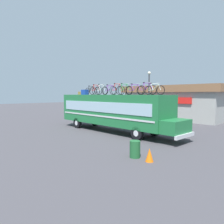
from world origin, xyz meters
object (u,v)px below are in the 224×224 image
rooftop_bicycle_6 (124,90)px  trash_bin (135,149)px  street_lamp (149,93)px  rooftop_bicycle_5 (117,90)px  rooftop_bicycle_2 (96,90)px  rooftop_bicycle_4 (110,90)px  luggage_bag_2 (85,92)px  rooftop_bicycle_8 (147,90)px  bus (112,110)px  luggage_bag_1 (82,93)px  traffic_cone (149,155)px  rooftop_bicycle_3 (101,90)px  rooftop_bicycle_7 (135,90)px  rooftop_bicycle_9 (154,90)px  rooftop_bicycle_1 (91,91)px

rooftop_bicycle_6 → trash_bin: 7.00m
street_lamp → rooftop_bicycle_5: bearing=-79.0°
rooftop_bicycle_2 → trash_bin: 9.74m
rooftop_bicycle_4 → rooftop_bicycle_6: rooftop_bicycle_6 is taller
trash_bin → street_lamp: (-6.68, 10.18, 2.88)m
luggage_bag_2 → trash_bin: 11.02m
rooftop_bicycle_2 → rooftop_bicycle_8: size_ratio=1.01×
street_lamp → bus: bearing=-84.3°
rooftop_bicycle_2 → street_lamp: 6.16m
luggage_bag_1 → traffic_cone: size_ratio=1.08×
rooftop_bicycle_3 → trash_bin: rooftop_bicycle_3 is taller
rooftop_bicycle_2 → street_lamp: (1.54, 5.96, -0.21)m
bus → traffic_cone: 8.36m
rooftop_bicycle_3 → rooftop_bicycle_4: bearing=12.8°
trash_bin → street_lamp: 12.51m
rooftop_bicycle_7 → street_lamp: street_lamp is taller
rooftop_bicycle_4 → rooftop_bicycle_9: rooftop_bicycle_4 is taller
rooftop_bicycle_3 → luggage_bag_2: bearing=177.1°
rooftop_bicycle_1 → rooftop_bicycle_4: size_ratio=0.99×
luggage_bag_1 → traffic_cone: bearing=-21.2°
bus → street_lamp: size_ratio=2.24×
rooftop_bicycle_5 → traffic_cone: bearing=-33.6°
rooftop_bicycle_4 → rooftop_bicycle_7: size_ratio=1.01×
rooftop_bicycle_1 → trash_bin: bearing=-25.6°
rooftop_bicycle_5 → rooftop_bicycle_6: 0.85m
rooftop_bicycle_3 → rooftop_bicycle_7: size_ratio=0.97×
luggage_bag_2 → rooftop_bicycle_2: 1.56m
rooftop_bicycle_7 → rooftop_bicycle_9: 1.86m
bus → rooftop_bicycle_3: (-1.18, -0.26, 1.67)m
street_lamp → rooftop_bicycle_4: bearing=-87.1°
trash_bin → street_lamp: bearing=123.3°
luggage_bag_2 → rooftop_bicycle_8: rooftop_bicycle_8 is taller
rooftop_bicycle_2 → traffic_cone: rooftop_bicycle_2 is taller
rooftop_bicycle_7 → street_lamp: (-2.91, 5.77, -0.18)m
rooftop_bicycle_8 → rooftop_bicycle_9: 1.01m
rooftop_bicycle_3 → rooftop_bicycle_9: bearing=3.1°
rooftop_bicycle_4 → street_lamp: bearing=92.9°
rooftop_bicycle_2 → rooftop_bicycle_8: bearing=5.1°
luggage_bag_2 → rooftop_bicycle_9: bearing=1.2°
rooftop_bicycle_8 → street_lamp: bearing=124.9°
luggage_bag_2 → rooftop_bicycle_6: size_ratio=0.37×
rooftop_bicycle_1 → rooftop_bicycle_2: 0.87m
rooftop_bicycle_5 → trash_bin: rooftop_bicycle_5 is taller
rooftop_bicycle_2 → rooftop_bicycle_3: (0.95, -0.18, -0.01)m
trash_bin → rooftop_bicycle_5: bearing=142.4°
rooftop_bicycle_2 → trash_bin: (8.22, -4.22, -3.09)m
luggage_bag_2 → rooftop_bicycle_9: rooftop_bicycle_9 is taller
rooftop_bicycle_3 → rooftop_bicycle_5: rooftop_bicycle_5 is taller
rooftop_bicycle_3 → rooftop_bicycle_6: (2.59, 0.16, -0.01)m
rooftop_bicycle_6 → luggage_bag_1: bearing=177.2°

